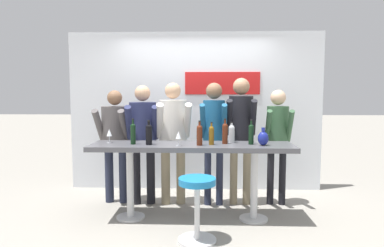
{
  "coord_description": "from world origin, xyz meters",
  "views": [
    {
      "loc": [
        0.16,
        -4.23,
        1.61
      ],
      "look_at": [
        0.0,
        0.09,
        1.21
      ],
      "focal_mm": 32.0,
      "sensor_mm": 36.0,
      "label": 1
    }
  ],
  "objects_px": {
    "wine_bottle_2": "(225,132)",
    "wine_bottle_0": "(211,134)",
    "wine_bottle_5": "(149,133)",
    "wine_glass_1": "(109,133)",
    "person_center": "(214,129)",
    "person_center_right": "(241,126)",
    "wine_bottle_1": "(133,133)",
    "wine_bottle_4": "(200,134)",
    "bar_stool": "(197,199)",
    "wine_bottle_6": "(251,133)",
    "person_far_left": "(115,134)",
    "tasting_table": "(192,155)",
    "decorative_vase": "(263,138)",
    "wine_bottle_3": "(232,133)",
    "wine_glass_0": "(178,136)",
    "person_right": "(277,133)",
    "person_left": "(143,131)",
    "person_center_left": "(173,130)"
  },
  "relations": [
    {
      "from": "bar_stool",
      "to": "person_center_right",
      "type": "xyz_separation_m",
      "value": [
        0.59,
        1.26,
        0.67
      ]
    },
    {
      "from": "bar_stool",
      "to": "wine_bottle_4",
      "type": "relative_size",
      "value": 2.29
    },
    {
      "from": "bar_stool",
      "to": "wine_bottle_6",
      "type": "distance_m",
      "value": 1.12
    },
    {
      "from": "wine_glass_0",
      "to": "wine_bottle_0",
      "type": "bearing_deg",
      "value": 14.06
    },
    {
      "from": "person_center_right",
      "to": "wine_bottle_0",
      "type": "relative_size",
      "value": 6.4
    },
    {
      "from": "wine_bottle_1",
      "to": "wine_bottle_6",
      "type": "bearing_deg",
      "value": 1.45
    },
    {
      "from": "tasting_table",
      "to": "wine_bottle_5",
      "type": "height_order",
      "value": "wine_bottle_5"
    },
    {
      "from": "tasting_table",
      "to": "wine_bottle_4",
      "type": "distance_m",
      "value": 0.31
    },
    {
      "from": "wine_bottle_0",
      "to": "wine_bottle_4",
      "type": "relative_size",
      "value": 0.93
    },
    {
      "from": "bar_stool",
      "to": "person_center",
      "type": "height_order",
      "value": "person_center"
    },
    {
      "from": "person_far_left",
      "to": "wine_bottle_5",
      "type": "relative_size",
      "value": 5.38
    },
    {
      "from": "wine_bottle_2",
      "to": "decorative_vase",
      "type": "distance_m",
      "value": 0.47
    },
    {
      "from": "wine_bottle_2",
      "to": "wine_bottle_0",
      "type": "bearing_deg",
      "value": -153.21
    },
    {
      "from": "wine_bottle_4",
      "to": "wine_bottle_6",
      "type": "xyz_separation_m",
      "value": [
        0.64,
        0.1,
        0.0
      ]
    },
    {
      "from": "wine_bottle_1",
      "to": "wine_bottle_4",
      "type": "relative_size",
      "value": 1.06
    },
    {
      "from": "person_far_left",
      "to": "wine_bottle_3",
      "type": "xyz_separation_m",
      "value": [
        1.64,
        -0.47,
        0.08
      ]
    },
    {
      "from": "decorative_vase",
      "to": "person_center",
      "type": "bearing_deg",
      "value": 133.0
    },
    {
      "from": "person_center_left",
      "to": "wine_bottle_5",
      "type": "xyz_separation_m",
      "value": [
        -0.24,
        -0.66,
        0.03
      ]
    },
    {
      "from": "wine_bottle_0",
      "to": "tasting_table",
      "type": "bearing_deg",
      "value": 169.58
    },
    {
      "from": "tasting_table",
      "to": "wine_bottle_6",
      "type": "bearing_deg",
      "value": -0.32
    },
    {
      "from": "wine_bottle_2",
      "to": "person_far_left",
      "type": "bearing_deg",
      "value": 159.53
    },
    {
      "from": "person_left",
      "to": "wine_bottle_0",
      "type": "xyz_separation_m",
      "value": [
        0.96,
        -0.61,
        0.04
      ]
    },
    {
      "from": "person_center",
      "to": "person_center_right",
      "type": "distance_m",
      "value": 0.39
    },
    {
      "from": "wine_bottle_5",
      "to": "wine_bottle_0",
      "type": "bearing_deg",
      "value": 2.3
    },
    {
      "from": "wine_bottle_0",
      "to": "wine_bottle_6",
      "type": "height_order",
      "value": "wine_bottle_6"
    },
    {
      "from": "person_left",
      "to": "wine_bottle_3",
      "type": "height_order",
      "value": "person_left"
    },
    {
      "from": "person_center",
      "to": "person_center_right",
      "type": "xyz_separation_m",
      "value": [
        0.38,
        0.05,
        0.03
      ]
    },
    {
      "from": "wine_bottle_5",
      "to": "wine_glass_0",
      "type": "bearing_deg",
      "value": -10.56
    },
    {
      "from": "person_center",
      "to": "wine_bottle_0",
      "type": "bearing_deg",
      "value": -91.16
    },
    {
      "from": "bar_stool",
      "to": "wine_bottle_1",
      "type": "distance_m",
      "value": 1.2
    },
    {
      "from": "wine_bottle_3",
      "to": "wine_glass_1",
      "type": "xyz_separation_m",
      "value": [
        -1.57,
        -0.08,
        -0.0
      ]
    },
    {
      "from": "person_center_right",
      "to": "wine_bottle_6",
      "type": "xyz_separation_m",
      "value": [
        0.06,
        -0.61,
        -0.03
      ]
    },
    {
      "from": "person_center_right",
      "to": "wine_glass_1",
      "type": "distance_m",
      "value": 1.81
    },
    {
      "from": "bar_stool",
      "to": "person_far_left",
      "type": "height_order",
      "value": "person_far_left"
    },
    {
      "from": "wine_glass_1",
      "to": "wine_bottle_6",
      "type": "bearing_deg",
      "value": -2.33
    },
    {
      "from": "wine_bottle_5",
      "to": "wine_glass_1",
      "type": "height_order",
      "value": "wine_bottle_5"
    },
    {
      "from": "wine_bottle_5",
      "to": "wine_glass_0",
      "type": "relative_size",
      "value": 1.72
    },
    {
      "from": "person_right",
      "to": "decorative_vase",
      "type": "relative_size",
      "value": 7.47
    },
    {
      "from": "wine_bottle_0",
      "to": "wine_bottle_6",
      "type": "distance_m",
      "value": 0.49
    },
    {
      "from": "person_far_left",
      "to": "wine_bottle_5",
      "type": "distance_m",
      "value": 0.93
    },
    {
      "from": "person_left",
      "to": "wine_bottle_4",
      "type": "bearing_deg",
      "value": -46.61
    },
    {
      "from": "bar_stool",
      "to": "person_center_left",
      "type": "height_order",
      "value": "person_center_left"
    },
    {
      "from": "wine_bottle_0",
      "to": "wine_glass_0",
      "type": "height_order",
      "value": "wine_bottle_0"
    },
    {
      "from": "bar_stool",
      "to": "tasting_table",
      "type": "bearing_deg",
      "value": 97.27
    },
    {
      "from": "wine_bottle_1",
      "to": "person_center_right",
      "type": "bearing_deg",
      "value": 24.69
    },
    {
      "from": "wine_bottle_1",
      "to": "wine_glass_1",
      "type": "relative_size",
      "value": 1.82
    },
    {
      "from": "wine_bottle_0",
      "to": "wine_bottle_2",
      "type": "xyz_separation_m",
      "value": [
        0.17,
        0.09,
        0.02
      ]
    },
    {
      "from": "person_far_left",
      "to": "wine_bottle_1",
      "type": "distance_m",
      "value": 0.78
    },
    {
      "from": "person_right",
      "to": "wine_bottle_6",
      "type": "bearing_deg",
      "value": -121.94
    },
    {
      "from": "bar_stool",
      "to": "person_right",
      "type": "distance_m",
      "value": 1.77
    }
  ]
}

